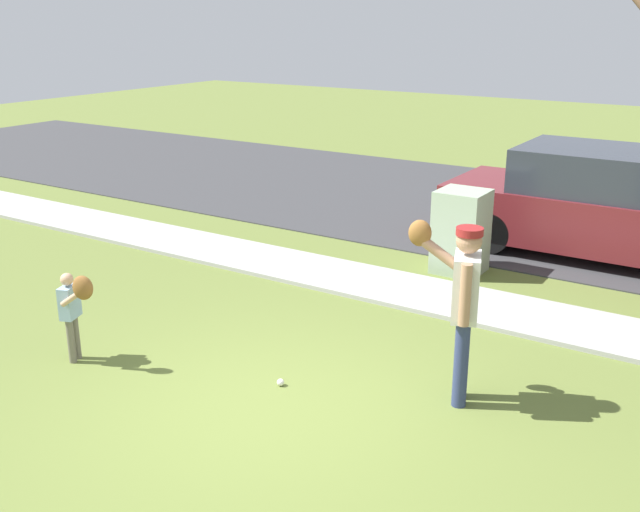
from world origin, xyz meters
TOP-DOWN VIEW (x-y plane):
  - ground_plane at (0.00, 3.50)m, footprint 48.00×48.00m
  - sidewalk_strip at (0.00, 3.60)m, footprint 36.00×1.20m
  - road_surface at (0.00, 8.60)m, footprint 36.00×6.80m
  - person_adult at (1.44, 1.24)m, footprint 0.83×0.59m
  - person_child at (-2.26, -0.18)m, footprint 0.53×0.34m
  - baseball at (-0.14, 0.56)m, footprint 0.07×0.07m
  - utility_cabinet at (-0.00, 4.79)m, footprint 0.68×0.66m
  - parked_suv_maroon at (1.53, 6.69)m, footprint 4.70×1.90m

SIDE VIEW (x-z plane):
  - ground_plane at x=0.00m, z-range 0.00..0.00m
  - road_surface at x=0.00m, z-range 0.00..0.02m
  - sidewalk_strip at x=0.00m, z-range 0.00..0.06m
  - baseball at x=-0.14m, z-range 0.00..0.07m
  - utility_cabinet at x=0.00m, z-range 0.00..1.20m
  - person_child at x=-2.26m, z-range 0.16..1.20m
  - parked_suv_maroon at x=1.53m, z-range -0.02..1.60m
  - person_adult at x=1.44m, z-range 0.22..1.96m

